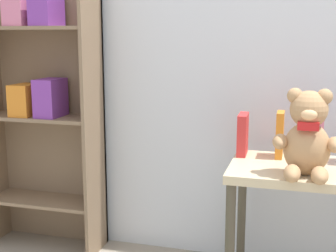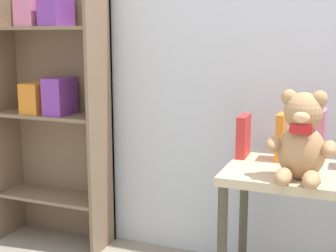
{
  "view_description": "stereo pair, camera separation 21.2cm",
  "coord_description": "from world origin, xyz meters",
  "px_view_note": "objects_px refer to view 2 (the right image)",
  "views": [
    {
      "loc": [
        0.32,
        -0.82,
        1.14
      ],
      "look_at": [
        -0.25,
        1.19,
        0.74
      ],
      "focal_mm": 50.0,
      "sensor_mm": 36.0,
      "label": 1
    },
    {
      "loc": [
        0.52,
        -0.75,
        1.14
      ],
      "look_at": [
        -0.25,
        1.19,
        0.74
      ],
      "focal_mm": 50.0,
      "sensor_mm": 36.0,
      "label": 2
    }
  ],
  "objects_px": {
    "book_standing_red": "(243,136)",
    "book_standing_pink": "(320,137)",
    "display_table": "(294,195)",
    "teddy_bear": "(302,140)",
    "book_standing_orange": "(281,137)",
    "bookshelf_side": "(53,97)"
  },
  "relations": [
    {
      "from": "book_standing_orange",
      "to": "book_standing_pink",
      "type": "relative_size",
      "value": 0.87
    },
    {
      "from": "teddy_bear",
      "to": "book_standing_red",
      "type": "height_order",
      "value": "teddy_bear"
    },
    {
      "from": "display_table",
      "to": "book_standing_pink",
      "type": "distance_m",
      "value": 0.27
    },
    {
      "from": "display_table",
      "to": "book_standing_pink",
      "type": "relative_size",
      "value": 2.57
    },
    {
      "from": "bookshelf_side",
      "to": "display_table",
      "type": "relative_size",
      "value": 2.37
    },
    {
      "from": "teddy_bear",
      "to": "book_standing_orange",
      "type": "relative_size",
      "value": 1.66
    },
    {
      "from": "book_standing_pink",
      "to": "book_standing_red",
      "type": "bearing_deg",
      "value": 179.13
    },
    {
      "from": "book_standing_red",
      "to": "book_standing_pink",
      "type": "distance_m",
      "value": 0.33
    },
    {
      "from": "book_standing_pink",
      "to": "book_standing_orange",
      "type": "bearing_deg",
      "value": 177.37
    },
    {
      "from": "bookshelf_side",
      "to": "display_table",
      "type": "xyz_separation_m",
      "value": [
        1.32,
        -0.23,
        -0.31
      ]
    },
    {
      "from": "bookshelf_side",
      "to": "teddy_bear",
      "type": "bearing_deg",
      "value": -14.84
    },
    {
      "from": "teddy_bear",
      "to": "book_standing_orange",
      "type": "xyz_separation_m",
      "value": [
        -0.11,
        0.26,
        -0.05
      ]
    },
    {
      "from": "book_standing_orange",
      "to": "book_standing_pink",
      "type": "distance_m",
      "value": 0.17
    },
    {
      "from": "bookshelf_side",
      "to": "teddy_bear",
      "type": "relative_size",
      "value": 4.23
    },
    {
      "from": "teddy_bear",
      "to": "book_standing_red",
      "type": "xyz_separation_m",
      "value": [
        -0.28,
        0.27,
        -0.06
      ]
    },
    {
      "from": "display_table",
      "to": "teddy_bear",
      "type": "xyz_separation_m",
      "value": [
        0.03,
        -0.13,
        0.26
      ]
    },
    {
      "from": "teddy_bear",
      "to": "book_standing_orange",
      "type": "distance_m",
      "value": 0.29
    },
    {
      "from": "teddy_bear",
      "to": "book_standing_pink",
      "type": "height_order",
      "value": "teddy_bear"
    },
    {
      "from": "book_standing_red",
      "to": "book_standing_pink",
      "type": "relative_size",
      "value": 0.79
    },
    {
      "from": "bookshelf_side",
      "to": "book_standing_red",
      "type": "height_order",
      "value": "bookshelf_side"
    },
    {
      "from": "display_table",
      "to": "book_standing_orange",
      "type": "xyz_separation_m",
      "value": [
        -0.08,
        0.13,
        0.21
      ]
    },
    {
      "from": "display_table",
      "to": "book_standing_red",
      "type": "relative_size",
      "value": 3.24
    }
  ]
}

